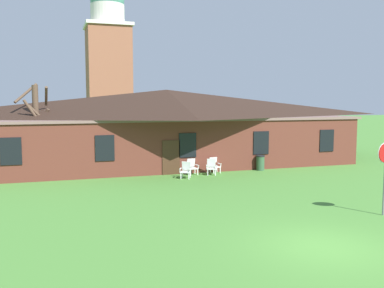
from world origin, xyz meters
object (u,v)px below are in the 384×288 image
object	(u,v)px
lawn_chair_left_end	(211,167)
lawn_chair_middle	(214,165)
lawn_chair_by_porch	(186,170)
lawn_chair_near_door	(192,166)
trash_bin	(260,163)

from	to	relation	value
lawn_chair_left_end	lawn_chair_middle	xyz separation A→B (m)	(0.43, 0.62, 0.00)
lawn_chair_by_porch	lawn_chair_middle	world-z (taller)	same
lawn_chair_near_door	trash_bin	xyz separation A→B (m)	(4.66, 0.06, -0.00)
lawn_chair_by_porch	trash_bin	bearing A→B (deg)	12.42
lawn_chair_near_door	lawn_chair_left_end	world-z (taller)	same
lawn_chair_by_porch	lawn_chair_left_end	size ratio (longest dim) A/B	1.00
lawn_chair_by_porch	lawn_chair_left_end	world-z (taller)	same
lawn_chair_by_porch	trash_bin	world-z (taller)	trash_bin
lawn_chair_middle	trash_bin	xyz separation A→B (m)	(3.15, -0.09, -0.00)
lawn_chair_by_porch	trash_bin	size ratio (longest dim) A/B	0.98
lawn_chair_near_door	lawn_chair_left_end	bearing A→B (deg)	-23.17
lawn_chair_near_door	lawn_chair_left_end	xyz separation A→B (m)	(1.09, -0.47, 0.00)
lawn_chair_near_door	lawn_chair_middle	xyz separation A→B (m)	(1.52, 0.15, 0.00)
lawn_chair_by_porch	lawn_chair_middle	bearing A→B (deg)	29.61
trash_bin	lawn_chair_middle	bearing A→B (deg)	178.31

